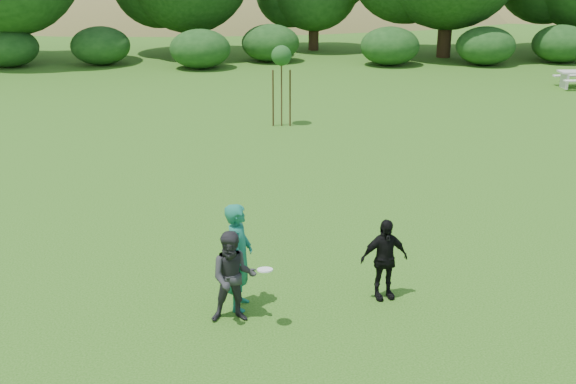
% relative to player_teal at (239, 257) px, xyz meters
% --- Properties ---
extents(ground, '(120.00, 120.00, 0.00)m').
position_rel_player_teal_xyz_m(ground, '(1.04, 0.11, -1.00)').
color(ground, '#19470C').
rests_on(ground, ground).
extents(player_teal, '(0.58, 0.79, 2.01)m').
position_rel_player_teal_xyz_m(player_teal, '(0.00, 0.00, 0.00)').
color(player_teal, '#166651').
rests_on(player_teal, ground).
extents(player_grey, '(0.83, 0.65, 1.68)m').
position_rel_player_teal_xyz_m(player_grey, '(-0.10, -0.49, -0.16)').
color(player_grey, '#29292C').
rests_on(player_grey, ground).
extents(player_black, '(0.98, 0.57, 1.57)m').
position_rel_player_teal_xyz_m(player_black, '(2.67, 0.22, -0.22)').
color(player_black, black).
rests_on(player_black, ground).
extents(frisbee, '(0.27, 0.27, 0.06)m').
position_rel_player_teal_xyz_m(frisbee, '(0.45, -0.78, 0.10)').
color(frisbee, white).
rests_on(frisbee, ground).
extents(sapling, '(0.70, 0.70, 2.85)m').
position_rel_player_teal_xyz_m(sapling, '(1.36, 13.22, 1.42)').
color(sapling, '#3A2716').
rests_on(sapling, ground).
extents(hillside, '(150.00, 72.00, 52.00)m').
position_rel_player_teal_xyz_m(hillside, '(0.49, 68.56, -12.97)').
color(hillside, olive).
rests_on(hillside, ground).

